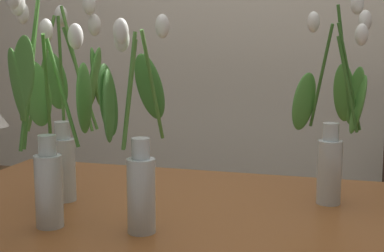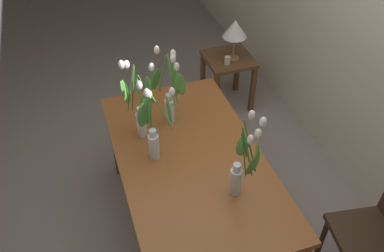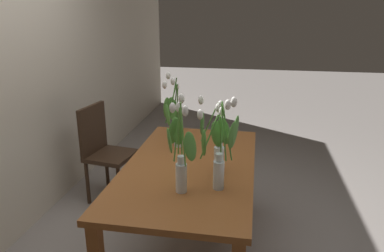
% 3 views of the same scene
% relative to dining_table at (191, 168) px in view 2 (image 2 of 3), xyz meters
% --- Properties ---
extents(ground_plane, '(18.00, 18.00, 0.00)m').
position_rel_dining_table_xyz_m(ground_plane, '(0.00, 0.00, -0.65)').
color(ground_plane, gray).
extents(dining_table, '(1.60, 0.90, 0.74)m').
position_rel_dining_table_xyz_m(dining_table, '(0.00, 0.00, 0.00)').
color(dining_table, brown).
rests_on(dining_table, ground).
extents(tulip_vase_0, '(0.21, 0.23, 0.58)m').
position_rel_dining_table_xyz_m(tulip_vase_0, '(-0.39, -0.01, 0.33)').
color(tulip_vase_0, silver).
rests_on(tulip_vase_0, dining_table).
extents(tulip_vase_1, '(0.23, 0.16, 0.59)m').
position_rel_dining_table_xyz_m(tulip_vase_1, '(0.35, 0.19, 0.31)').
color(tulip_vase_1, silver).
rests_on(tulip_vase_1, dining_table).
extents(tulip_vase_2, '(0.22, 0.25, 0.58)m').
position_rel_dining_table_xyz_m(tulip_vase_2, '(-0.32, -0.24, 0.33)').
color(tulip_vase_2, silver).
rests_on(tulip_vase_2, dining_table).
extents(tulip_vase_3, '(0.14, 0.23, 0.52)m').
position_rel_dining_table_xyz_m(tulip_vase_3, '(-0.10, -0.20, 0.30)').
color(tulip_vase_3, silver).
rests_on(tulip_vase_3, dining_table).
extents(dining_chair, '(0.46, 0.46, 0.93)m').
position_rel_dining_table_xyz_m(dining_chair, '(0.72, 0.98, -0.12)').
color(dining_chair, '#382619').
rests_on(dining_chair, ground).
extents(side_table, '(0.44, 0.44, 0.55)m').
position_rel_dining_table_xyz_m(side_table, '(-1.33, 0.83, -0.22)').
color(side_table, brown).
rests_on(side_table, ground).
extents(table_lamp, '(0.22, 0.22, 0.40)m').
position_rel_dining_table_xyz_m(table_lamp, '(-1.29, 0.85, 0.21)').
color(table_lamp, olive).
rests_on(table_lamp, side_table).
extents(pillar_candle, '(0.06, 0.06, 0.07)m').
position_rel_dining_table_xyz_m(pillar_candle, '(-1.23, 0.77, -0.06)').
color(pillar_candle, beige).
rests_on(pillar_candle, side_table).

